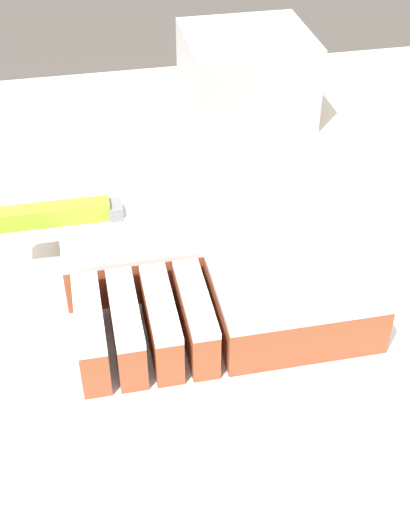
# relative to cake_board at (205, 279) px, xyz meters

# --- Properties ---
(countertop) EXTENTS (1.40, 1.10, 0.92)m
(countertop) POSITION_rel_cake_board_xyz_m (0.03, 0.06, -0.46)
(countertop) COLOR beige
(countertop) RESTS_ON ground_plane
(cake_board) EXTENTS (0.39, 0.39, 0.01)m
(cake_board) POSITION_rel_cake_board_xyz_m (0.00, 0.00, 0.00)
(cake_board) COLOR silver
(cake_board) RESTS_ON countertop
(cake) EXTENTS (0.32, 0.31, 0.06)m
(cake) POSITION_rel_cake_board_xyz_m (0.01, 0.01, 0.03)
(cake) COLOR #994C2D
(cake) RESTS_ON cake_board
(knife) EXTENTS (0.29, 0.03, 0.02)m
(knife) POSITION_rel_cake_board_xyz_m (-0.13, 0.06, 0.07)
(knife) COLOR silver
(knife) RESTS_ON cake
(storage_box) EXTENTS (0.19, 0.18, 0.13)m
(storage_box) POSITION_rel_cake_board_xyz_m (0.15, 0.40, 0.06)
(storage_box) COLOR #B2B2B7
(storage_box) RESTS_ON countertop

